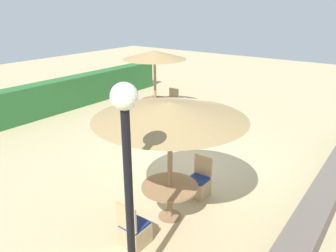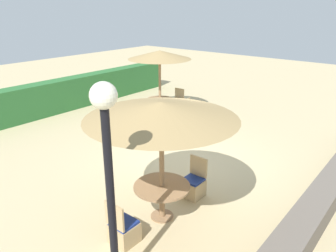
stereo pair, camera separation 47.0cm
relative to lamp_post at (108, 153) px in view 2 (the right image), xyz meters
The scene contains 13 objects.
ground_plane 5.29m from the lamp_post, 23.90° to the left, with size 40.00×40.00×0.00m, color #C6B284.
hedge_row 9.87m from the lamp_post, 63.58° to the left, with size 13.00×0.70×1.31m, color #2D6B33.
stone_border 5.15m from the lamp_post, 23.14° to the right, with size 10.00×0.56×0.53m, color #6B6056.
lamp_post is the anchor object (origin of this frame).
parasol_front_left 1.98m from the lamp_post, 19.38° to the left, with size 2.95×2.95×2.52m.
round_table_front_left 2.64m from the lamp_post, 19.38° to the left, with size 1.16×1.16×0.75m.
patio_chair_front_left_west 2.35m from the lamp_post, 40.70° to the left, with size 0.46×0.46×0.93m.
patio_chair_front_left_east 3.67m from the lamp_post, 12.01° to the left, with size 0.46×0.46×0.93m.
parasol_back_right 8.49m from the lamp_post, 36.14° to the left, with size 2.39×2.39×2.60m.
round_table_back_right 8.68m from the lamp_post, 36.14° to the left, with size 1.08×1.08×0.72m.
patio_chair_back_right_east 9.52m from the lamp_post, 32.22° to the left, with size 0.46×0.46×0.93m.
patio_chair_back_right_south 8.25m from the lamp_post, 29.87° to the left, with size 0.46×0.46×0.93m.
patio_chair_back_right_west 7.98m from the lamp_post, 41.01° to the left, with size 0.46×0.46×0.93m.
Camera 2 is at (-6.87, -5.05, 4.20)m, focal length 35.00 mm.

